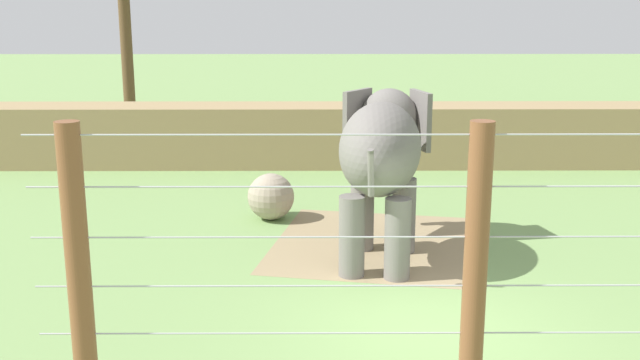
{
  "coord_description": "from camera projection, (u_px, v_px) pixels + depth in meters",
  "views": [
    {
      "loc": [
        -1.76,
        -10.81,
        4.97
      ],
      "look_at": [
        -1.68,
        4.0,
        1.4
      ],
      "focal_mm": 42.14,
      "sensor_mm": 36.0,
      "label": 1
    }
  ],
  "objects": [
    {
      "name": "dirt_patch",
      "position": [
        375.0,
        243.0,
        15.68
      ],
      "size": [
        4.92,
        5.25,
        0.01
      ],
      "primitive_type": "cube",
      "rotation": [
        0.0,
        0.0,
        -0.19
      ],
      "color": "#937F5B",
      "rests_on": "ground"
    },
    {
      "name": "elephant",
      "position": [
        382.0,
        153.0,
        14.37
      ],
      "size": [
        2.12,
        4.25,
        3.18
      ],
      "color": "slate",
      "rests_on": "ground"
    },
    {
      "name": "ground_plane",
      "position": [
        429.0,
        327.0,
        11.68
      ],
      "size": [
        120.0,
        120.0,
        0.0
      ],
      "primitive_type": "plane",
      "color": "#759956"
    },
    {
      "name": "cable_fence",
      "position": [
        473.0,
        283.0,
        8.47
      ],
      "size": [
        9.86,
        0.27,
        3.7
      ],
      "color": "brown",
      "rests_on": "ground"
    },
    {
      "name": "enrichment_ball",
      "position": [
        271.0,
        197.0,
        17.31
      ],
      "size": [
        1.08,
        1.08,
        1.08
      ],
      "primitive_type": "sphere",
      "color": "gray",
      "rests_on": "ground"
    },
    {
      "name": "embankment_wall",
      "position": [
        373.0,
        135.0,
        23.0
      ],
      "size": [
        36.0,
        1.8,
        1.84
      ],
      "primitive_type": "cube",
      "color": "#997F56",
      "rests_on": "ground"
    }
  ]
}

